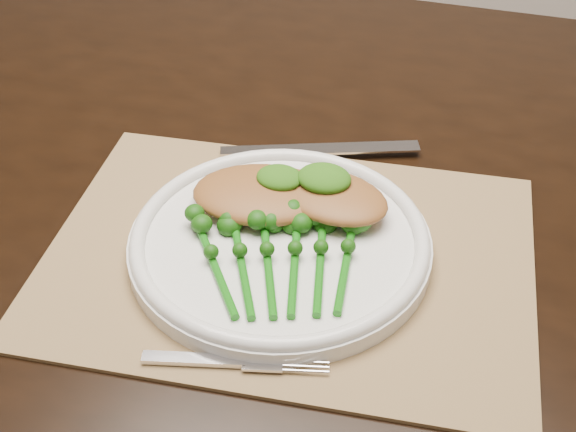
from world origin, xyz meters
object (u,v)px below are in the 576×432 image
(chicken_fillet_left, at_px, (262,194))
(broccolini_bundle, at_px, (281,269))
(dining_table, at_px, (266,364))
(placemat, at_px, (289,256))
(dinner_plate, at_px, (280,242))

(chicken_fillet_left, relative_size, broccolini_bundle, 0.71)
(dining_table, bearing_deg, chicken_fillet_left, -70.71)
(broccolini_bundle, bearing_deg, chicken_fillet_left, 98.05)
(placemat, xyz_separation_m, broccolini_bundle, (0.01, -0.04, 0.02))
(dining_table, distance_m, chicken_fillet_left, 0.43)
(dinner_plate, distance_m, broccolini_bundle, 0.05)
(dinner_plate, xyz_separation_m, broccolini_bundle, (0.01, -0.04, 0.01))
(broccolini_bundle, bearing_deg, dining_table, 93.21)
(placemat, height_order, broccolini_bundle, broccolini_bundle)
(dining_table, height_order, broccolini_bundle, broccolini_bundle)
(chicken_fillet_left, bearing_deg, dining_table, 98.04)
(placemat, relative_size, broccolini_bundle, 2.38)
(placemat, distance_m, dinner_plate, 0.02)
(chicken_fillet_left, height_order, broccolini_bundle, chicken_fillet_left)
(placemat, height_order, dinner_plate, dinner_plate)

